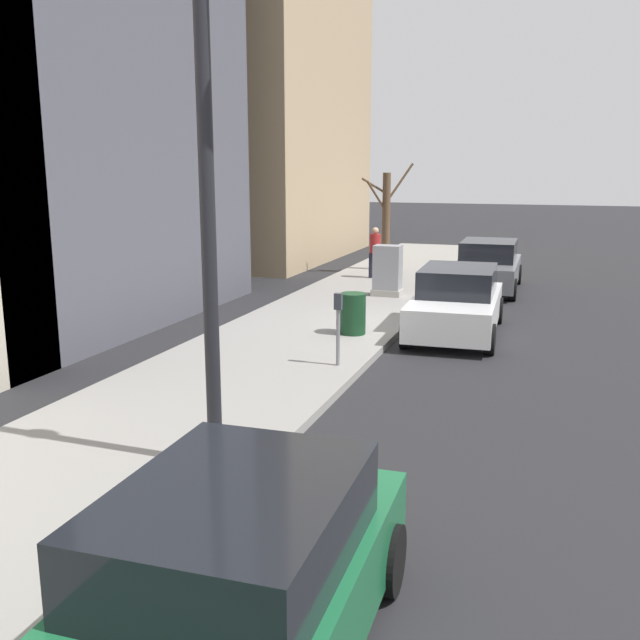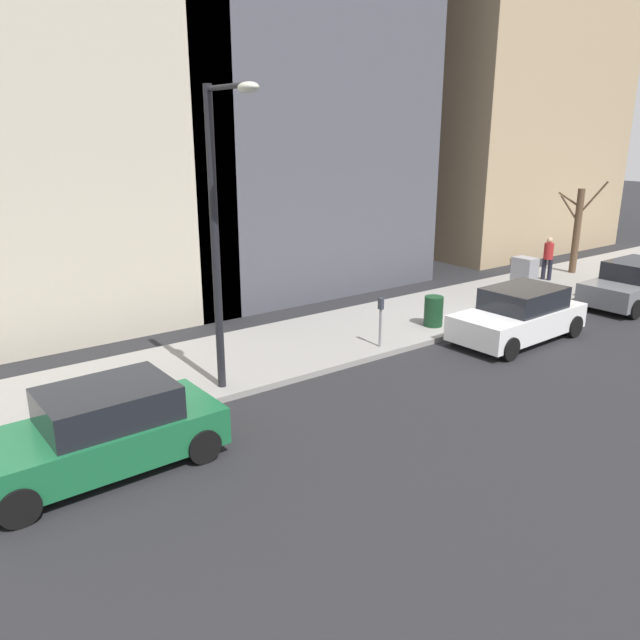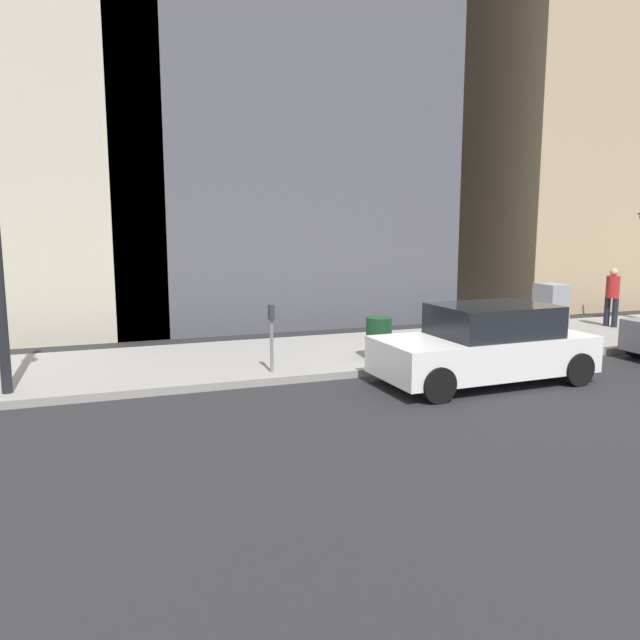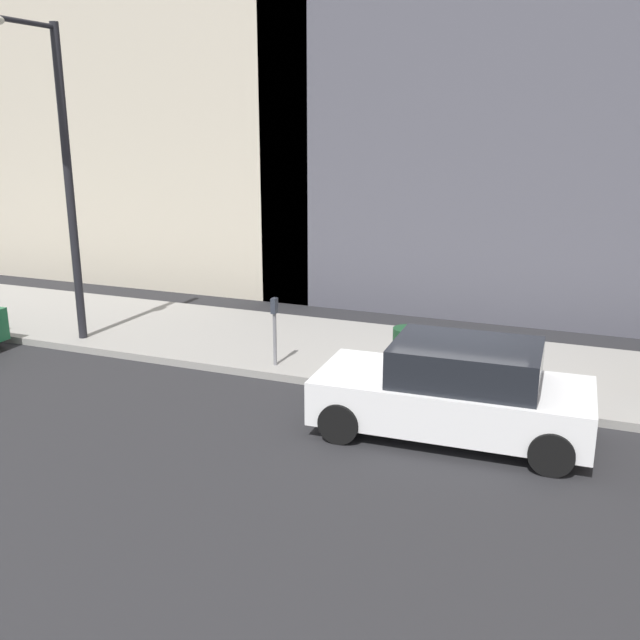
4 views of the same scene
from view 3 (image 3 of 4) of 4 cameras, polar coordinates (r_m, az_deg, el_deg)
ground_plane at (r=13.35m, az=10.66°, el=-4.57°), size 120.00×120.00×0.00m
sidewalk at (r=15.05m, az=6.82°, el=-2.66°), size 4.00×36.00×0.15m
parked_car_white at (r=12.44m, az=14.92°, el=-2.25°), size 2.05×4.26×1.52m
parking_meter at (r=12.23m, az=-4.45°, el=-1.01°), size 0.14×0.10×1.35m
utility_box at (r=16.50m, az=20.31°, el=0.60°), size 0.83×0.61×1.43m
trash_bin at (r=13.58m, az=5.40°, el=-1.64°), size 0.56×0.56×0.90m
pedestrian_near_meter at (r=19.41m, az=25.16°, el=2.19°), size 0.39×0.36×1.66m
office_tower_left at (r=30.41m, az=21.95°, el=25.44°), size 10.89×10.89×24.05m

